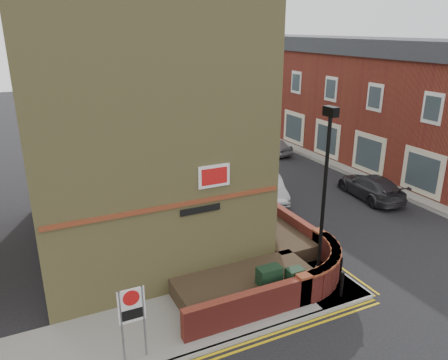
% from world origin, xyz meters
% --- Properties ---
extents(ground, '(120.00, 120.00, 0.00)m').
position_xyz_m(ground, '(0.00, 0.00, 0.00)').
color(ground, black).
rests_on(ground, ground).
extents(pavement_corner, '(13.00, 3.00, 0.12)m').
position_xyz_m(pavement_corner, '(-3.50, 1.50, 0.06)').
color(pavement_corner, gray).
rests_on(pavement_corner, ground).
extents(pavement_main, '(2.00, 32.00, 0.12)m').
position_xyz_m(pavement_main, '(2.00, 16.00, 0.06)').
color(pavement_main, gray).
rests_on(pavement_main, ground).
extents(pavement_far, '(4.00, 40.00, 0.12)m').
position_xyz_m(pavement_far, '(13.00, 13.00, 0.06)').
color(pavement_far, gray).
rests_on(pavement_far, ground).
extents(kerb_side, '(13.00, 0.15, 0.12)m').
position_xyz_m(kerb_side, '(-3.50, 0.00, 0.06)').
color(kerb_side, gray).
rests_on(kerb_side, ground).
extents(kerb_main_near, '(0.15, 32.00, 0.12)m').
position_xyz_m(kerb_main_near, '(3.00, 16.00, 0.06)').
color(kerb_main_near, gray).
rests_on(kerb_main_near, ground).
extents(kerb_main_far, '(0.15, 40.00, 0.12)m').
position_xyz_m(kerb_main_far, '(11.00, 13.00, 0.06)').
color(kerb_main_far, gray).
rests_on(kerb_main_far, ground).
extents(yellow_lines_main, '(0.28, 32.00, 0.01)m').
position_xyz_m(yellow_lines_main, '(3.25, 16.00, 0.01)').
color(yellow_lines_main, gold).
rests_on(yellow_lines_main, ground).
extents(corner_building, '(8.95, 10.40, 13.60)m').
position_xyz_m(corner_building, '(-2.84, 8.00, 6.23)').
color(corner_building, '#9A8E52').
rests_on(corner_building, ground).
extents(garden_wall, '(6.80, 6.00, 1.20)m').
position_xyz_m(garden_wall, '(0.00, 2.50, 0.00)').
color(garden_wall, maroon).
rests_on(garden_wall, ground).
extents(lamppost, '(0.25, 0.50, 6.30)m').
position_xyz_m(lamppost, '(1.60, 1.20, 3.34)').
color(lamppost, black).
rests_on(lamppost, pavement_corner).
extents(utility_cabinet_large, '(0.80, 0.45, 1.20)m').
position_xyz_m(utility_cabinet_large, '(-0.30, 1.30, 0.72)').
color(utility_cabinet_large, black).
rests_on(utility_cabinet_large, pavement_corner).
extents(utility_cabinet_small, '(0.55, 0.40, 1.10)m').
position_xyz_m(utility_cabinet_small, '(0.50, 1.00, 0.67)').
color(utility_cabinet_small, black).
rests_on(utility_cabinet_small, pavement_corner).
extents(bollard_near, '(0.11, 0.11, 0.90)m').
position_xyz_m(bollard_near, '(2.00, 0.40, 0.57)').
color(bollard_near, black).
rests_on(bollard_near, pavement_corner).
extents(bollard_far, '(0.11, 0.11, 0.90)m').
position_xyz_m(bollard_far, '(2.60, 1.20, 0.57)').
color(bollard_far, black).
rests_on(bollard_far, pavement_corner).
extents(zone_sign, '(0.72, 0.07, 2.20)m').
position_xyz_m(zone_sign, '(-5.00, 0.50, 1.64)').
color(zone_sign, slate).
rests_on(zone_sign, pavement_corner).
extents(far_terrace, '(5.40, 30.40, 8.00)m').
position_xyz_m(far_terrace, '(14.50, 17.00, 4.04)').
color(far_terrace, maroon).
rests_on(far_terrace, ground).
extents(far_terrace_cream, '(5.40, 12.40, 8.00)m').
position_xyz_m(far_terrace_cream, '(14.50, 38.00, 4.05)').
color(far_terrace_cream, beige).
rests_on(far_terrace_cream, ground).
extents(tree_near, '(3.64, 3.65, 6.70)m').
position_xyz_m(tree_near, '(2.00, 14.05, 4.70)').
color(tree_near, '#382B1E').
rests_on(tree_near, pavement_main).
extents(tree_mid, '(4.03, 4.03, 7.42)m').
position_xyz_m(tree_mid, '(2.00, 22.05, 5.20)').
color(tree_mid, '#382B1E').
rests_on(tree_mid, pavement_main).
extents(tree_far, '(3.81, 3.81, 7.00)m').
position_xyz_m(tree_far, '(2.00, 30.05, 4.91)').
color(tree_far, '#382B1E').
rests_on(tree_far, pavement_main).
extents(traffic_light_assembly, '(0.20, 0.16, 4.20)m').
position_xyz_m(traffic_light_assembly, '(2.40, 25.00, 2.78)').
color(traffic_light_assembly, black).
rests_on(traffic_light_assembly, pavement_main).
extents(silver_car_near, '(2.31, 3.99, 1.24)m').
position_xyz_m(silver_car_near, '(4.55, 9.37, 0.62)').
color(silver_car_near, '#B3B6BB').
rests_on(silver_car_near, ground).
extents(red_car_main, '(3.40, 4.66, 1.18)m').
position_xyz_m(red_car_main, '(5.00, 20.01, 0.59)').
color(red_car_main, maroon).
rests_on(red_car_main, ground).
extents(grey_car_far, '(2.32, 4.56, 1.27)m').
position_xyz_m(grey_car_far, '(9.51, 7.08, 0.63)').
color(grey_car_far, '#2A2A2E').
rests_on(grey_car_far, ground).
extents(silver_car_far, '(2.02, 3.77, 1.22)m').
position_xyz_m(silver_car_far, '(9.17, 16.75, 0.61)').
color(silver_car_far, gray).
rests_on(silver_car_far, ground).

